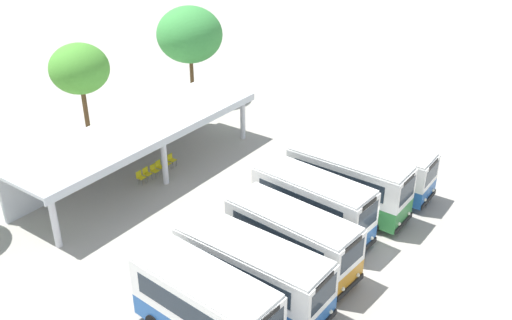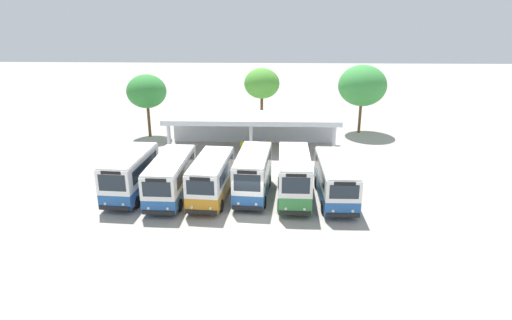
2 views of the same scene
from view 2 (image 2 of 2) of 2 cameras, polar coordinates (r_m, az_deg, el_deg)
The scene contains 17 objects.
ground_plane at distance 30.17m, azimuth -0.70°, elevation -7.18°, with size 180.00×180.00×0.00m, color #A39E93.
city_bus_nearest_orange at distance 33.60m, azimuth -16.22°, elevation -1.72°, with size 2.77×6.65×3.35m.
city_bus_second_in_row at distance 32.73m, azimuth -11.18°, elevation -2.11°, with size 2.62×7.50×3.08m.
city_bus_middle_cream at distance 32.01m, azimuth -5.92°, elevation -2.28°, with size 2.86×6.89×3.13m.
city_bus_fourth_amber at distance 32.32m, azimuth -0.41°, elevation -1.74°, with size 2.76×6.75×3.37m.
city_bus_fifth_blue at distance 31.86m, azimuth 5.05°, elevation -2.04°, with size 2.48×7.01×3.46m.
city_bus_far_end_green at distance 32.30m, azimuth 10.45°, elevation -2.42°, with size 2.51×7.50×3.01m.
terminal_canopy at distance 44.22m, azimuth -0.53°, elevation 5.07°, with size 17.34×4.97×3.40m.
waiting_chair_end_by_column at distance 43.53m, azimuth -1.87°, elevation 1.98°, with size 0.45×0.45×0.86m.
waiting_chair_second_from_end at distance 43.51m, azimuth -1.13°, elevation 1.98°, with size 0.45×0.45×0.86m.
waiting_chair_middle_seat at distance 43.41m, azimuth -0.38°, elevation 1.94°, with size 0.45×0.45×0.86m.
waiting_chair_fourth_seat at distance 43.47m, azimuth 0.37°, elevation 1.96°, with size 0.45×0.45×0.86m.
waiting_chair_fifth_seat at distance 43.44m, azimuth 1.12°, elevation 1.94°, with size 0.45×0.45×0.86m.
waiting_chair_far_end_seat at distance 43.48m, azimuth 1.87°, elevation 1.96°, with size 0.45×0.45×0.86m.
roadside_tree_behind_canopy at distance 49.01m, azimuth 0.77°, elevation 10.03°, with size 3.96×3.96×7.30m.
roadside_tree_east_of_canopy at distance 50.31m, azimuth 13.84°, elevation 9.49°, with size 5.35×5.35×7.68m.
roadside_tree_west_of_canopy at distance 48.81m, azimuth -14.23°, elevation 8.75°, with size 4.26×4.26×6.87m.
Camera 2 is at (1.26, -27.00, 13.40)m, focal length 30.36 mm.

